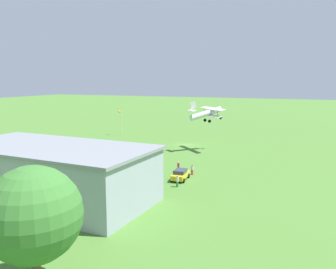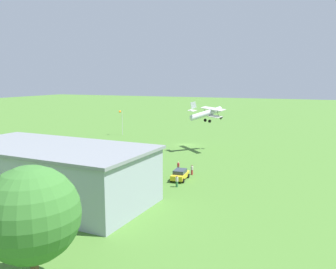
{
  "view_description": "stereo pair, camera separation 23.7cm",
  "coord_description": "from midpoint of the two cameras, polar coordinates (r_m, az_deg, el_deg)",
  "views": [
    {
      "loc": [
        -26.0,
        73.45,
        14.58
      ],
      "look_at": [
        -2.09,
        15.9,
        4.8
      ],
      "focal_mm": 38.02,
      "sensor_mm": 36.0,
      "label": 1
    },
    {
      "loc": [
        -26.22,
        73.36,
        14.58
      ],
      "look_at": [
        -2.09,
        15.9,
        4.8
      ],
      "focal_mm": 38.02,
      "sensor_mm": 36.0,
      "label": 2
    }
  ],
  "objects": [
    {
      "name": "ground_plane",
      "position": [
        79.26,
        3.15,
        -1.69
      ],
      "size": [
        400.0,
        400.0,
        0.0
      ],
      "primitive_type": "plane",
      "color": "#47752D"
    },
    {
      "name": "hangar",
      "position": [
        45.5,
        -18.09,
        -5.81
      ],
      "size": [
        25.63,
        13.72,
        6.7
      ],
      "color": "#99A3AD",
      "rests_on": "ground_plane"
    },
    {
      "name": "biplane",
      "position": [
        72.74,
        6.4,
        3.39
      ],
      "size": [
        7.98,
        7.98,
        4.34
      ],
      "color": "silver"
    },
    {
      "name": "car_yellow",
      "position": [
        52.12,
        2.07,
        -6.42
      ],
      "size": [
        2.25,
        4.15,
        1.53
      ],
      "color": "gold",
      "rests_on": "ground_plane"
    },
    {
      "name": "car_orange",
      "position": [
        61.48,
        -18.67,
        -4.46
      ],
      "size": [
        2.04,
        4.05,
        1.63
      ],
      "color": "orange",
      "rests_on": "ground_plane"
    },
    {
      "name": "car_red",
      "position": [
        66.89,
        -23.45,
        -3.66
      ],
      "size": [
        2.33,
        4.59,
        1.67
      ],
      "color": "red",
      "rests_on": "ground_plane"
    },
    {
      "name": "person_near_hangar_door",
      "position": [
        60.71,
        -8.75,
        -4.25
      ],
      "size": [
        0.39,
        0.39,
        1.72
      ],
      "color": "#72338C",
      "rests_on": "ground_plane"
    },
    {
      "name": "person_beside_truck",
      "position": [
        56.84,
        1.78,
        -5.16
      ],
      "size": [
        0.5,
        0.5,
        1.54
      ],
      "color": "#3F3F47",
      "rests_on": "ground_plane"
    },
    {
      "name": "person_by_parked_cars",
      "position": [
        55.79,
        -4.41,
        -5.38
      ],
      "size": [
        0.53,
        0.53,
        1.66
      ],
      "color": "orange",
      "rests_on": "ground_plane"
    },
    {
      "name": "person_at_fence_line",
      "position": [
        48.78,
        1.57,
        -7.53
      ],
      "size": [
        0.46,
        0.46,
        1.55
      ],
      "color": "#33723F",
      "rests_on": "ground_plane"
    },
    {
      "name": "person_walking_on_apron",
      "position": [
        54.87,
        3.98,
        -5.68
      ],
      "size": [
        0.4,
        0.4,
        1.55
      ],
      "color": "#B23333",
      "rests_on": "ground_plane"
    },
    {
      "name": "tree_at_field_edge",
      "position": [
        26.26,
        -20.83,
        -11.91
      ],
      "size": [
        6.71,
        6.71,
        8.88
      ],
      "color": "brown",
      "rests_on": "ground_plane"
    },
    {
      "name": "windsock",
      "position": [
        93.44,
        -7.61,
        3.33
      ],
      "size": [
        1.31,
        1.43,
        6.38
      ],
      "color": "silver",
      "rests_on": "ground_plane"
    }
  ]
}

